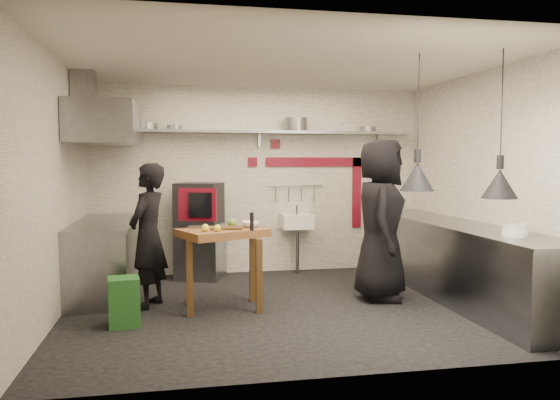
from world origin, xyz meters
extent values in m
plane|color=black|center=(0.00, 0.00, 0.00)|extent=(5.00, 5.00, 0.00)
plane|color=beige|center=(0.00, 0.00, 2.80)|extent=(5.00, 5.00, 0.00)
cube|color=silver|center=(0.00, 2.10, 1.40)|extent=(5.00, 0.04, 2.80)
cube|color=silver|center=(0.00, -2.10, 1.40)|extent=(5.00, 0.04, 2.80)
cube|color=silver|center=(-2.50, 0.00, 1.40)|extent=(0.04, 4.20, 2.80)
cube|color=silver|center=(2.50, 0.00, 1.40)|extent=(0.04, 4.20, 2.80)
cube|color=maroon|center=(0.95, 2.08, 1.68)|extent=(1.70, 0.02, 0.14)
cube|color=maroon|center=(1.55, 2.08, 1.20)|extent=(0.14, 0.02, 1.10)
cube|color=maroon|center=(0.25, 2.08, 1.95)|extent=(0.14, 0.02, 0.14)
cube|color=maroon|center=(-0.10, 2.08, 1.68)|extent=(0.14, 0.02, 0.14)
cube|color=slate|center=(0.00, 1.92, 2.12)|extent=(4.60, 0.34, 0.04)
cube|color=slate|center=(-1.90, 2.07, 2.02)|extent=(0.04, 0.06, 0.24)
cube|color=slate|center=(0.00, 2.07, 2.02)|extent=(0.04, 0.06, 0.24)
cube|color=slate|center=(1.90, 2.07, 2.02)|extent=(0.04, 0.06, 0.24)
cylinder|color=slate|center=(-1.64, 1.92, 2.19)|extent=(0.40, 0.40, 0.09)
cylinder|color=slate|center=(-1.25, 1.92, 2.18)|extent=(0.22, 0.22, 0.07)
cylinder|color=slate|center=(0.54, 1.92, 2.24)|extent=(0.37, 0.37, 0.20)
cylinder|color=slate|center=(1.67, 1.92, 2.18)|extent=(0.30, 0.30, 0.08)
cube|color=slate|center=(-0.91, 1.79, 0.40)|extent=(0.78, 0.75, 0.80)
cube|color=black|center=(-0.92, 1.78, 1.09)|extent=(0.76, 0.74, 0.58)
cube|color=maroon|center=(-0.95, 1.51, 1.09)|extent=(0.52, 0.22, 0.46)
cube|color=black|center=(-0.92, 1.45, 1.09)|extent=(0.32, 0.13, 0.34)
cube|color=white|center=(0.55, 1.92, 0.78)|extent=(0.46, 0.34, 0.22)
cylinder|color=slate|center=(0.55, 1.92, 0.96)|extent=(0.03, 0.03, 0.14)
cylinder|color=slate|center=(0.55, 1.88, 0.34)|extent=(0.06, 0.06, 0.66)
cylinder|color=slate|center=(0.55, 2.06, 1.32)|extent=(0.90, 0.02, 0.02)
cube|color=slate|center=(2.15, 0.00, 0.45)|extent=(0.70, 3.80, 0.90)
cube|color=slate|center=(2.15, 0.00, 0.92)|extent=(0.76, 3.90, 0.03)
cylinder|color=white|center=(2.12, -1.16, 1.00)|extent=(0.28, 0.28, 0.13)
cylinder|color=white|center=(2.10, -1.20, 0.96)|extent=(0.26, 0.26, 0.05)
cube|color=slate|center=(-2.15, 1.05, 0.45)|extent=(0.70, 1.90, 0.90)
cube|color=slate|center=(-2.15, 1.05, 0.92)|extent=(0.76, 2.00, 0.03)
cube|color=slate|center=(-2.10, 1.05, 2.15)|extent=(0.78, 1.60, 0.50)
cube|color=slate|center=(-2.35, 1.05, 2.55)|extent=(0.28, 0.28, 0.50)
cube|color=#1F5820|center=(-1.79, -0.39, 0.25)|extent=(0.35, 0.35, 0.50)
cube|color=#4D3319|center=(-0.69, 0.06, 0.93)|extent=(0.38, 0.28, 0.02)
cylinder|color=black|center=(-0.42, -0.12, 1.02)|extent=(0.05, 0.05, 0.20)
sphere|color=#EEF737|center=(-0.94, -0.12, 0.96)|extent=(0.11, 0.11, 0.08)
sphere|color=#EEF737|center=(-0.81, -0.15, 0.96)|extent=(0.09, 0.09, 0.08)
sphere|color=olive|center=(-0.61, 0.21, 0.97)|extent=(0.13, 0.13, 0.11)
cube|color=slate|center=(-1.01, 0.18, 0.94)|extent=(0.22, 0.17, 0.03)
imported|color=white|center=(-0.39, 0.19, 0.95)|extent=(0.27, 0.27, 0.07)
imported|color=black|center=(-1.57, 0.33, 0.83)|extent=(0.61, 0.72, 1.67)
imported|color=black|center=(1.20, 0.16, 0.98)|extent=(0.90, 1.11, 1.96)
camera|label=1|loc=(-1.26, -6.10, 1.68)|focal=35.00mm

